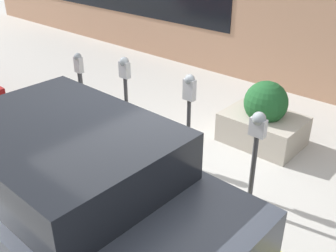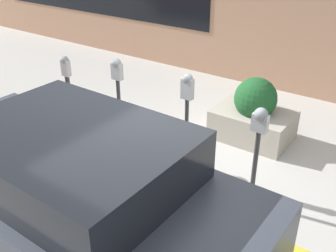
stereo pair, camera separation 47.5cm
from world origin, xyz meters
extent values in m
plane|color=beige|center=(0.00, 0.00, 0.00)|extent=(40.00, 40.00, 0.00)
cube|color=gold|center=(0.00, 0.08, 0.02)|extent=(24.50, 0.16, 0.04)
cylinder|color=#38383D|center=(-1.12, -0.46, 0.54)|extent=(0.06, 0.06, 1.07)
cube|color=#B7B7BC|center=(-1.12, -0.46, 1.18)|extent=(0.20, 0.09, 0.23)
sphere|color=gray|center=(-1.12, -0.46, 1.30)|extent=(0.17, 0.17, 0.17)
cylinder|color=#38383D|center=(-0.06, -0.51, 0.61)|extent=(0.05, 0.05, 1.21)
cube|color=#B7B7BC|center=(-0.06, -0.51, 1.35)|extent=(0.16, 0.09, 0.29)
sphere|color=gray|center=(-0.06, -0.51, 1.50)|extent=(0.14, 0.14, 0.14)
cylinder|color=#38383D|center=(1.17, -0.50, 0.61)|extent=(0.06, 0.06, 1.22)
cube|color=#B7B7BC|center=(1.17, -0.50, 1.34)|extent=(0.17, 0.09, 0.25)
sphere|color=gray|center=(1.17, -0.50, 1.47)|extent=(0.14, 0.14, 0.14)
cylinder|color=#38383D|center=(2.30, -0.49, 0.52)|extent=(0.08, 0.08, 1.04)
cube|color=#B7B7BC|center=(2.30, -0.49, 1.17)|extent=(0.15, 0.09, 0.27)
sphere|color=gray|center=(2.30, -0.49, 1.31)|extent=(0.13, 0.13, 0.13)
cube|color=#B2A899|center=(-0.39, -2.09, 0.25)|extent=(1.27, 0.92, 0.50)
sphere|color=#1E5628|center=(-0.39, -2.09, 0.73)|extent=(0.71, 0.71, 0.71)
cube|color=#383D47|center=(0.26, 1.40, 0.68)|extent=(4.49, 1.99, 0.64)
cube|color=black|center=(0.09, 1.40, 1.26)|extent=(2.34, 1.72, 0.53)
cylinder|color=black|center=(1.65, 0.51, 0.36)|extent=(0.72, 0.23, 0.72)
cylinder|color=black|center=(-1.12, 0.51, 0.36)|extent=(0.72, 0.23, 0.72)
camera|label=1|loc=(-3.00, 3.27, 3.33)|focal=42.00mm
camera|label=2|loc=(-2.63, 3.56, 3.33)|focal=42.00mm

